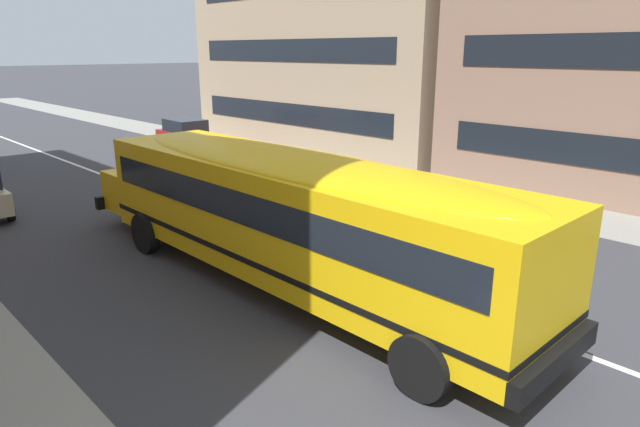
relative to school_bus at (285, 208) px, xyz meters
The scene contains 5 objects.
ground_plane 2.54m from the school_bus, 83.40° to the left, with size 400.00×400.00×0.00m, color #38383D.
sidewalk_far 10.23m from the school_bus, 88.83° to the left, with size 120.00×3.00×0.01m, color gray.
lane_centreline 2.54m from the school_bus, 83.40° to the left, with size 110.00×0.16×0.01m, color silver.
school_bus is the anchor object (origin of this frame).
parked_car_red_past_driveway 18.64m from the school_bus, 155.93° to the left, with size 3.96×2.00×1.64m.
Camera 1 is at (8.72, -9.29, 5.15)m, focal length 30.94 mm.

